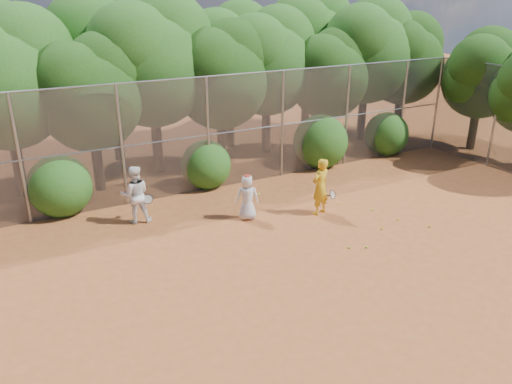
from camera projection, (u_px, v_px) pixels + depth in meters
ground at (332, 253)px, 13.57m from camera, size 80.00×80.00×0.00m
fence_back at (231, 130)px, 17.65m from camera, size 20.05×0.09×4.03m
fence_side at (495, 116)px, 19.65m from camera, size 0.09×6.09×4.03m
tree_1 at (3, 74)px, 15.94m from camera, size 4.64×4.03×6.35m
tree_2 at (90, 89)px, 16.68m from camera, size 3.99×3.47×5.47m
tree_3 at (152, 57)px, 18.30m from camera, size 4.89×4.26×6.70m
tree_4 at (221, 72)px, 19.14m from camera, size 4.19×3.64×5.73m
tree_5 at (267, 58)px, 20.79m from camera, size 4.51×3.92×6.17m
tree_6 at (330, 71)px, 21.28m from camera, size 3.86×3.36×5.29m
tree_7 at (368, 47)px, 22.58m from camera, size 4.77×4.14×6.53m
tree_8 at (404, 56)px, 23.38m from camera, size 4.25×3.70×5.82m
tree_10 at (110, 46)px, 19.58m from camera, size 5.15×4.48×7.06m
tree_11 at (229, 53)px, 21.62m from camera, size 4.64×4.03×6.35m
tree_12 at (308, 39)px, 23.96m from camera, size 5.02×4.37×6.88m
tree_13 at (483, 71)px, 21.42m from camera, size 3.86×3.36×5.29m
bush_0 at (59, 183)px, 15.70m from camera, size 2.00×2.00×2.00m
bush_1 at (206, 163)px, 17.94m from camera, size 1.80×1.80×1.80m
bush_2 at (321, 139)px, 20.06m from camera, size 2.20×2.20×2.20m
bush_3 at (387, 132)px, 21.66m from camera, size 1.90×1.90×1.90m
player_yellow at (320, 187)px, 15.66m from camera, size 0.90×0.62×1.84m
player_teen at (247, 197)px, 15.36m from camera, size 0.83×0.71×1.48m
player_white at (135, 195)px, 15.10m from camera, size 1.00×0.86×1.80m
ball_0 at (382, 229)px, 14.87m from camera, size 0.07×0.07×0.07m
ball_1 at (373, 210)px, 16.19m from camera, size 0.07×0.07×0.07m
ball_2 at (349, 247)px, 13.79m from camera, size 0.07×0.07×0.07m
ball_3 at (398, 219)px, 15.51m from camera, size 0.07×0.07×0.07m
ball_4 at (367, 247)px, 13.82m from camera, size 0.07×0.07×0.07m
ball_5 at (338, 204)px, 16.66m from camera, size 0.07×0.07×0.07m
ball_6 at (429, 226)px, 15.03m from camera, size 0.07×0.07×0.07m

